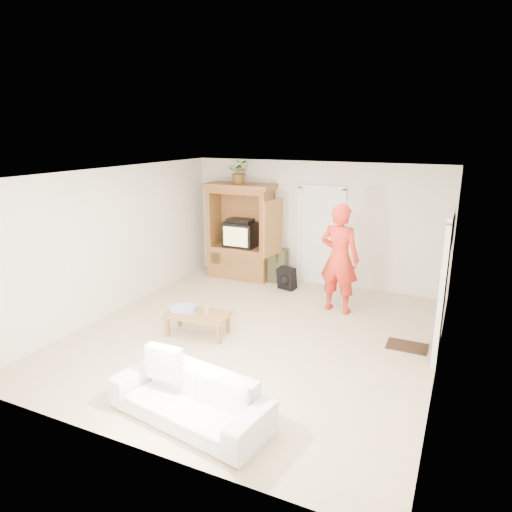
{
  "coord_description": "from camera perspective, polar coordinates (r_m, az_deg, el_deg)",
  "views": [
    {
      "loc": [
        2.89,
        -6.16,
        3.21
      ],
      "look_at": [
        -0.26,
        0.6,
        1.15
      ],
      "focal_mm": 32.0,
      "sensor_mm": 36.0,
      "label": 1
    }
  ],
  "objects": [
    {
      "name": "armoire",
      "position": [
        10.15,
        -1.82,
        2.33
      ],
      "size": [
        1.82,
        1.14,
        2.1
      ],
      "color": "brown",
      "rests_on": "floor"
    },
    {
      "name": "wall_back",
      "position": [
        9.79,
        7.35,
        4.06
      ],
      "size": [
        5.5,
        0.0,
        5.5
      ],
      "primitive_type": "plane",
      "rotation": [
        1.57,
        0.0,
        0.0
      ],
      "color": "silver",
      "rests_on": "floor"
    },
    {
      "name": "candle",
      "position": [
        7.39,
        -6.22,
        -6.79
      ],
      "size": [
        0.08,
        0.08,
        0.1
      ],
      "primitive_type": "cylinder",
      "color": "tan",
      "rests_on": "coffee_table"
    },
    {
      "name": "sofa",
      "position": [
        5.47,
        -8.33,
        -17.12
      ],
      "size": [
        2.02,
        1.05,
        0.56
      ],
      "primitive_type": "imported",
      "rotation": [
        0.0,
        0.0,
        -0.16
      ],
      "color": "silver",
      "rests_on": "floor"
    },
    {
      "name": "wall_left",
      "position": [
        8.57,
        -17.06,
        1.87
      ],
      "size": [
        0.0,
        6.0,
        6.0
      ],
      "primitive_type": "plane",
      "rotation": [
        1.57,
        0.0,
        1.57
      ],
      "color": "silver",
      "rests_on": "floor"
    },
    {
      "name": "wall_right",
      "position": [
        6.45,
        22.6,
        -3.0
      ],
      "size": [
        0.0,
        6.0,
        6.0
      ],
      "primitive_type": "plane",
      "rotation": [
        1.57,
        0.0,
        -1.57
      ],
      "color": "silver",
      "rests_on": "floor"
    },
    {
      "name": "plant",
      "position": [
        9.91,
        -2.1,
        10.47
      ],
      "size": [
        0.55,
        0.51,
        0.51
      ],
      "primitive_type": "imported",
      "rotation": [
        0.0,
        0.0,
        0.3
      ],
      "color": "#4C7238",
      "rests_on": "armoire"
    },
    {
      "name": "backpack_olive",
      "position": [
        9.94,
        2.76,
        -1.2
      ],
      "size": [
        0.41,
        0.31,
        0.74
      ],
      "primitive_type": null,
      "rotation": [
        0.0,
        0.0,
        0.07
      ],
      "color": "#47442B",
      "rests_on": "floor"
    },
    {
      "name": "man",
      "position": [
        8.28,
        10.37,
        -0.32
      ],
      "size": [
        0.79,
        0.58,
        1.99
      ],
      "primitive_type": "imported",
      "rotation": [
        0.0,
        0.0,
        3.0
      ],
      "color": "red",
      "rests_on": "floor"
    },
    {
      "name": "wall_front",
      "position": [
        4.69,
        -16.14,
        -9.23
      ],
      "size": [
        5.5,
        0.0,
        5.5
      ],
      "primitive_type": "plane",
      "rotation": [
        -1.57,
        0.0,
        0.0
      ],
      "color": "silver",
      "rests_on": "floor"
    },
    {
      "name": "framed_picture",
      "position": [
        8.22,
        23.39,
        2.87
      ],
      "size": [
        0.03,
        0.6,
        0.48
      ],
      "primitive_type": "cube",
      "color": "black",
      "rests_on": "wall_right"
    },
    {
      "name": "ceiling",
      "position": [
        6.83,
        -0.16,
        10.33
      ],
      "size": [
        6.0,
        6.0,
        0.0
      ],
      "primitive_type": "plane",
      "rotation": [
        3.14,
        0.0,
        0.0
      ],
      "color": "white",
      "rests_on": "floor"
    },
    {
      "name": "doormat",
      "position": [
        7.5,
        18.35,
        -10.65
      ],
      "size": [
        0.6,
        0.4,
        0.02
      ],
      "primitive_type": "cube",
      "color": "#382316",
      "rests_on": "floor"
    },
    {
      "name": "backpack_black",
      "position": [
        9.52,
        3.86,
        -2.87
      ],
      "size": [
        0.41,
        0.3,
        0.45
      ],
      "primitive_type": null,
      "rotation": [
        0.0,
        0.0,
        -0.25
      ],
      "color": "black",
      "rests_on": "floor"
    },
    {
      "name": "doorway_right",
      "position": [
        7.1,
        22.43,
        -3.72
      ],
      "size": [
        0.05,
        0.9,
        2.04
      ],
      "primitive_type": "cube",
      "color": "black",
      "rests_on": "floor"
    },
    {
      "name": "door_back",
      "position": [
        9.78,
        8.07,
        2.34
      ],
      "size": [
        0.85,
        0.05,
        2.04
      ],
      "primitive_type": "cube",
      "color": "white",
      "rests_on": "floor"
    },
    {
      "name": "coffee_table",
      "position": [
        7.46,
        -7.29,
        -7.43
      ],
      "size": [
        1.07,
        0.67,
        0.37
      ],
      "rotation": [
        0.0,
        0.0,
        0.13
      ],
      "color": "olive",
      "rests_on": "floor"
    },
    {
      "name": "floor",
      "position": [
        7.52,
        -0.14,
        -9.82
      ],
      "size": [
        6.0,
        6.0,
        0.0
      ],
      "primitive_type": "plane",
      "color": "tan",
      "rests_on": "ground"
    },
    {
      "name": "towel",
      "position": [
        7.56,
        -8.97,
        -6.46
      ],
      "size": [
        0.44,
        0.36,
        0.08
      ],
      "primitive_type": "cube",
      "rotation": [
        0.0,
        0.0,
        0.25
      ],
      "color": "#F250B8",
      "rests_on": "coffee_table"
    }
  ]
}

